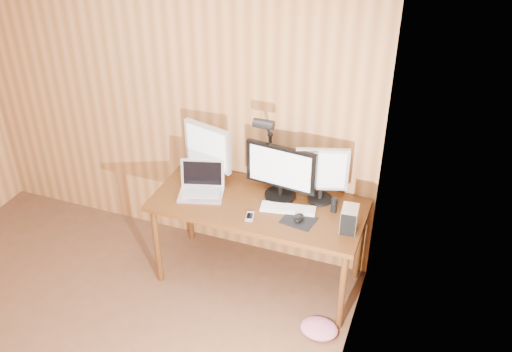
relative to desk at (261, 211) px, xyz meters
The scene contains 13 objects.
desk is the anchor object (origin of this frame).
monitor_center 0.37m from the desk, 28.71° to the left, with size 0.55×0.24×0.43m.
monitor_left 0.63m from the desk, 166.69° to the left, with size 0.42×0.20×0.47m.
monitor_right 0.57m from the desk, 16.53° to the left, with size 0.38×0.19×0.44m.
laptop 0.50m from the desk, behind, with size 0.39×0.34×0.24m.
keyboard 0.28m from the desk, 18.33° to the right, with size 0.42×0.19×0.02m.
mousepad 0.41m from the desk, 27.06° to the right, with size 0.23×0.19×0.00m, color black.
mouse 0.42m from the desk, 27.06° to the right, with size 0.07×0.11×0.04m, color black.
hard_drive 0.75m from the desk, 12.29° to the right, with size 0.12×0.17×0.18m.
phone 0.29m from the desk, 89.21° to the right, with size 0.08×0.12×0.02m.
speaker 0.58m from the desk, ahead, with size 0.05×0.05×0.11m, color black.
desk_lamp 0.55m from the desk, 96.46° to the left, with size 0.15×0.22×0.66m.
fabric_pile 0.97m from the desk, 37.33° to the right, with size 0.28×0.23×0.09m, color #BB5A78, non-canonical shape.
Camera 1 is at (2.12, -1.66, 3.22)m, focal length 40.00 mm.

